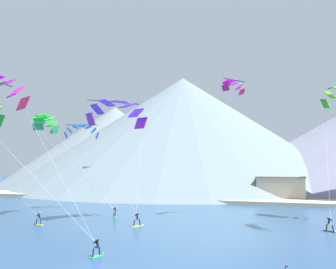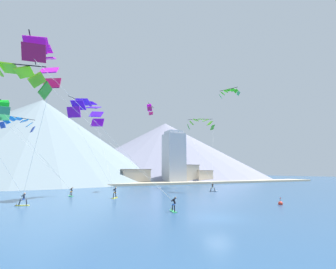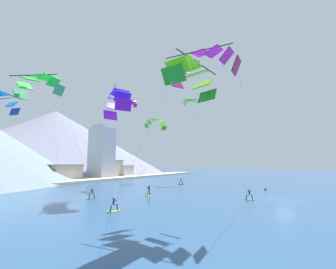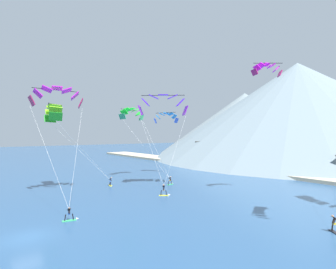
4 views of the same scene
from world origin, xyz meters
name	(u,v)px [view 1 (image 1 of 4)]	position (x,y,z in m)	size (l,w,h in m)	color
kitesurfer_near_lead	(115,214)	(-11.71, 25.95, 0.45)	(0.83, 1.78, 1.65)	#33B266
kitesurfer_near_trail	(139,222)	(-5.27, 19.70, 0.57)	(1.39, 1.61, 1.84)	yellow
kitesurfer_mid_center	(98,251)	(-2.28, 4.64, 0.43)	(0.70, 1.78, 1.62)	#33B266
kitesurfer_far_left	(38,221)	(-17.80, 16.56, 0.45)	(1.78, 0.87, 1.65)	yellow
kitesurfer_far_right	(331,227)	(16.89, 23.27, 0.55)	(1.61, 1.40, 1.79)	black
parafoil_kite_near_lead	(46,122)	(-22.38, 23.71, 13.98)	(12.47, 6.09, 13.82)	#319360
parafoil_kite_near_trail	(117,111)	(-9.97, 22.84, 15.04)	(7.88, 8.25, 15.07)	purple
parafoil_kite_distant_high_outer	(82,130)	(-21.56, 32.35, 13.55)	(5.57, 4.15, 2.51)	#1A3EB2
parafoil_kite_distant_low_drift	(233,85)	(4.78, 31.26, 19.35)	(2.99, 4.74, 1.98)	#AF205F
shoreline_strip	(229,200)	(0.00, 53.84, 0.35)	(180.00, 10.00, 0.70)	#BCAD8E
shore_building_harbour_front	(281,189)	(10.00, 58.34, 2.58)	(10.00, 4.17, 5.13)	#A89E8E
shore_building_promenade_mid	(105,181)	(-30.63, 57.30, 3.59)	(9.18, 5.37, 7.16)	beige
mountain_peak_central_summit	(183,132)	(-23.85, 99.72, 18.90)	(113.34, 113.34, 37.79)	slate
mountain_peak_east_shoulder	(114,146)	(-54.01, 107.15, 15.11)	(85.10, 85.10, 30.22)	slate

